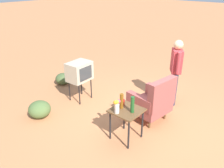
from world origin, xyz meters
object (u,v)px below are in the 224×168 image
at_px(armchair, 153,101).
at_px(person_standing, 176,69).
at_px(side_table, 127,114).
at_px(bottle_tall_amber, 122,101).
at_px(soda_can_red, 123,102).
at_px(bottle_wine_green, 132,105).
at_px(flower_vase, 117,106).
at_px(tv_on_stand, 79,72).

height_order(armchair, person_standing, person_standing).
xyz_separation_m(side_table, bottle_tall_amber, (0.01, -0.12, 0.25)).
xyz_separation_m(side_table, person_standing, (-1.90, 0.02, 0.38)).
bearing_deg(soda_can_red, person_standing, 173.79).
bearing_deg(bottle_wine_green, soda_can_red, -108.59).
distance_m(bottle_tall_amber, bottle_wine_green, 0.25).
distance_m(soda_can_red, flower_vase, 0.33).
height_order(tv_on_stand, bottle_wine_green, tv_on_stand).
height_order(soda_can_red, bottle_tall_amber, bottle_tall_amber).
bearing_deg(armchair, tv_on_stand, -79.47).
distance_m(armchair, bottle_tall_amber, 0.96).
distance_m(armchair, soda_can_red, 0.85).
distance_m(tv_on_stand, person_standing, 2.38).
xyz_separation_m(tv_on_stand, bottle_wine_green, (0.53, 2.03, 0.03)).
xyz_separation_m(armchair, bottle_tall_amber, (0.90, -0.17, 0.31)).
bearing_deg(bottle_wine_green, side_table, -90.54).
relative_size(tv_on_stand, person_standing, 0.63).
bearing_deg(armchair, side_table, -3.18).
distance_m(person_standing, bottle_tall_amber, 1.93).
distance_m(tv_on_stand, bottle_tall_amber, 1.86).
xyz_separation_m(side_table, tv_on_stand, (-0.52, -1.90, 0.23)).
bearing_deg(person_standing, soda_can_red, -6.21).
height_order(side_table, tv_on_stand, tv_on_stand).
bearing_deg(bottle_tall_amber, tv_on_stand, -106.69).
xyz_separation_m(armchair, person_standing, (-1.02, -0.02, 0.44)).
bearing_deg(soda_can_red, flower_vase, 17.70).
xyz_separation_m(bottle_tall_amber, bottle_wine_green, (-0.01, 0.25, 0.01)).
height_order(tv_on_stand, soda_can_red, tv_on_stand).
bearing_deg(flower_vase, side_table, 160.10).
xyz_separation_m(soda_can_red, bottle_tall_amber, (0.11, 0.05, 0.09)).
relative_size(tv_on_stand, bottle_wine_green, 3.22).
bearing_deg(person_standing, flower_vase, -2.69).
bearing_deg(side_table, flower_vase, -19.90).
bearing_deg(bottle_tall_amber, person_standing, 175.67).
height_order(person_standing, bottle_wine_green, person_standing).
distance_m(side_table, person_standing, 1.94).
xyz_separation_m(tv_on_stand, person_standing, (-1.38, 1.93, 0.16)).
xyz_separation_m(person_standing, flower_vase, (2.11, -0.10, -0.13)).
bearing_deg(tv_on_stand, bottle_wine_green, 75.50).
distance_m(tv_on_stand, soda_can_red, 1.78).
bearing_deg(bottle_tall_amber, flower_vase, 13.22).
distance_m(armchair, person_standing, 1.11).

